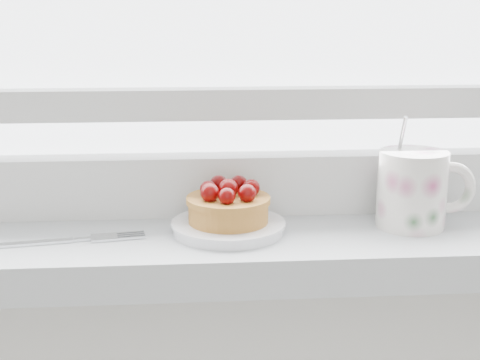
{
  "coord_description": "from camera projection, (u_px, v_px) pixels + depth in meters",
  "views": [
    {
      "loc": [
        -0.08,
        1.2,
        1.17
      ],
      "look_at": [
        -0.03,
        1.88,
        1.0
      ],
      "focal_mm": 50.0,
      "sensor_mm": 36.0,
      "label": 1
    }
  ],
  "objects": [
    {
      "name": "fork",
      "position": [
        58.0,
        241.0,
        0.69
      ],
      "size": [
        0.18,
        0.05,
        0.0
      ],
      "color": "silver",
      "rests_on": "windowsill"
    },
    {
      "name": "floral_mug",
      "position": [
        414.0,
        188.0,
        0.73
      ],
      "size": [
        0.11,
        0.08,
        0.12
      ],
      "color": "white",
      "rests_on": "windowsill"
    },
    {
      "name": "saucer",
      "position": [
        228.0,
        227.0,
        0.72
      ],
      "size": [
        0.12,
        0.12,
        0.01
      ],
      "primitive_type": "cylinder",
      "color": "white",
      "rests_on": "windowsill"
    },
    {
      "name": "raspberry_tart",
      "position": [
        228.0,
        204.0,
        0.72
      ],
      "size": [
        0.09,
        0.09,
        0.05
      ],
      "color": "#985E21",
      "rests_on": "saucer"
    }
  ]
}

